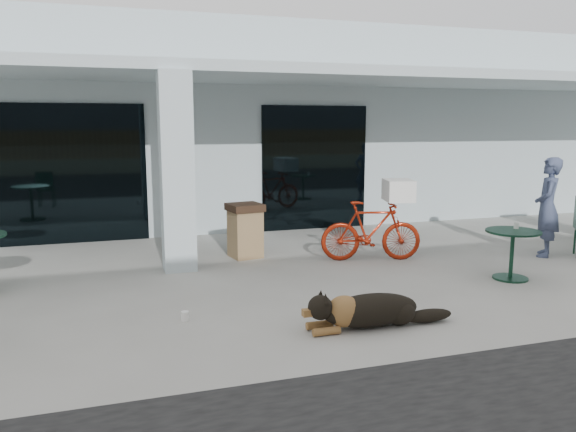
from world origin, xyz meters
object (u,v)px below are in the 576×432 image
object	(u,v)px
trash_receptacle	(245,230)
bicycle	(371,231)
dog	(371,308)
cafe_table_far	(512,255)
person	(547,207)

from	to	relation	value
trash_receptacle	bicycle	bearing A→B (deg)	-24.41
dog	cafe_table_far	size ratio (longest dim) A/B	1.69
bicycle	dog	world-z (taller)	bicycle
bicycle	person	distance (m)	3.16
person	trash_receptacle	size ratio (longest dim) A/B	1.85
dog	person	bearing A→B (deg)	26.37
dog	person	size ratio (longest dim) A/B	0.77
cafe_table_far	person	size ratio (longest dim) A/B	0.46
bicycle	cafe_table_far	bearing A→B (deg)	-124.10
dog	trash_receptacle	world-z (taller)	trash_receptacle
trash_receptacle	person	bearing A→B (deg)	-16.92
bicycle	dog	bearing A→B (deg)	168.67
person	trash_receptacle	bearing A→B (deg)	-66.62
bicycle	cafe_table_far	size ratio (longest dim) A/B	2.15
bicycle	dog	xyz separation A→B (m)	(-1.41, -2.90, -0.29)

